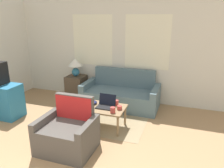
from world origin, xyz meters
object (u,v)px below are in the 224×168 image
(coffee_table, at_px, (102,109))
(table_lamp, at_px, (75,64))
(cup_white, at_px, (120,108))
(couch, at_px, (121,95))
(cup_yellow, at_px, (116,103))
(armchair, at_px, (68,134))
(cup_navy, at_px, (113,110))
(laptop, at_px, (106,104))
(snack_bowl, at_px, (92,102))

(coffee_table, bearing_deg, table_lamp, 134.19)
(coffee_table, relative_size, cup_white, 9.66)
(couch, height_order, cup_yellow, couch)
(armchair, xyz_separation_m, cup_navy, (0.54, 0.70, 0.22))
(armchair, distance_m, cup_yellow, 1.20)
(table_lamp, xyz_separation_m, laptop, (1.34, -1.27, -0.45))
(coffee_table, bearing_deg, cup_white, -0.89)
(laptop, distance_m, cup_navy, 0.30)
(cup_yellow, xyz_separation_m, cup_white, (0.13, -0.19, -0.01))
(coffee_table, height_order, cup_yellow, cup_yellow)
(snack_bowl, bearing_deg, armchair, -90.41)
(laptop, height_order, cup_white, laptop)
(table_lamp, distance_m, cup_white, 2.14)
(table_lamp, bearing_deg, cup_navy, -43.67)
(cup_navy, bearing_deg, armchair, -127.85)
(laptop, bearing_deg, couch, 92.11)
(armchair, relative_size, cup_white, 9.37)
(cup_yellow, bearing_deg, cup_white, -55.71)
(couch, xyz_separation_m, cup_white, (0.33, -1.20, 0.21))
(cup_navy, bearing_deg, snack_bowl, 153.84)
(table_lamp, distance_m, cup_yellow, 1.92)
(couch, relative_size, armchair, 2.08)
(laptop, bearing_deg, snack_bowl, 170.85)
(cup_yellow, relative_size, snack_bowl, 0.50)
(cup_white, bearing_deg, cup_navy, -113.14)
(armchair, distance_m, cup_navy, 0.91)
(coffee_table, distance_m, laptop, 0.13)
(couch, xyz_separation_m, cup_yellow, (0.20, -1.01, 0.22))
(armchair, height_order, cup_white, armchair)
(couch, bearing_deg, table_lamp, 175.37)
(armchair, bearing_deg, cup_yellow, 65.53)
(armchair, bearing_deg, couch, 82.13)
(laptop, relative_size, cup_yellow, 3.43)
(table_lamp, xyz_separation_m, cup_yellow, (1.50, -1.11, -0.45))
(coffee_table, bearing_deg, armchair, -105.95)
(armchair, height_order, table_lamp, table_lamp)
(coffee_table, bearing_deg, couch, 88.33)
(snack_bowl, bearing_deg, cup_yellow, 12.76)
(couch, height_order, cup_navy, couch)
(cup_navy, relative_size, snack_bowl, 0.53)
(laptop, relative_size, snack_bowl, 1.72)
(couch, xyz_separation_m, coffee_table, (-0.03, -1.20, 0.12))
(table_lamp, height_order, cup_yellow, table_lamp)
(couch, relative_size, coffee_table, 2.01)
(couch, relative_size, snack_bowl, 9.28)
(couch, xyz_separation_m, cup_navy, (0.26, -1.38, 0.23))
(cup_yellow, bearing_deg, coffee_table, -141.37)
(cup_yellow, distance_m, cup_white, 0.24)
(couch, relative_size, cup_white, 19.44)
(armchair, relative_size, coffee_table, 0.97)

